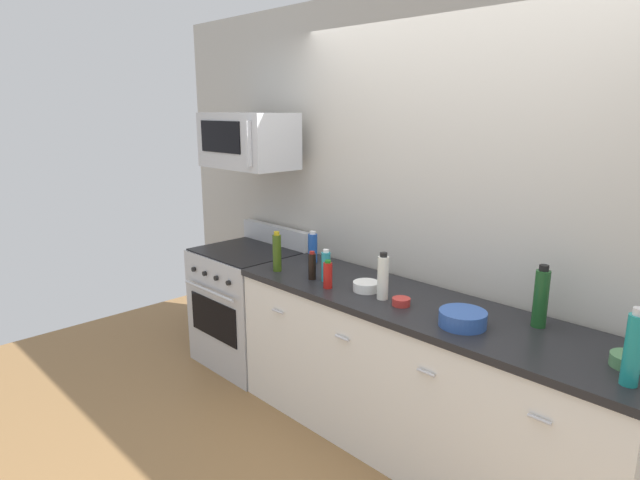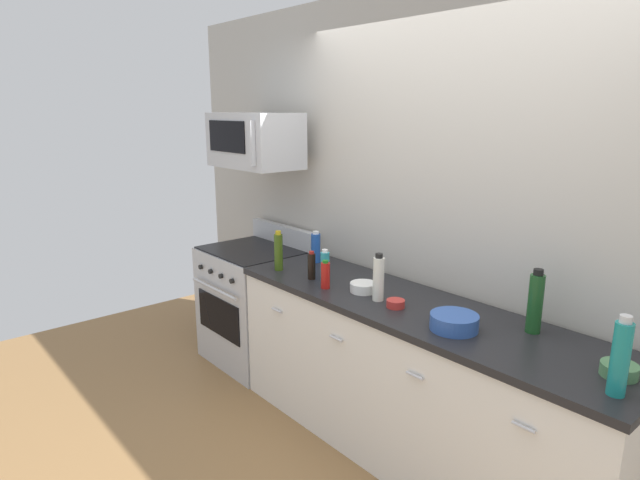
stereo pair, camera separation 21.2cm
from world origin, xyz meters
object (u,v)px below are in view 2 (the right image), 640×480
Objects in this scene: bottle_vinegar_white at (378,278)px; bowl_red_small at (396,303)px; bottle_soda_blue at (316,247)px; bottle_wine_green at (535,303)px; bottle_olive_oil at (278,252)px; bowl_white_ceramic at (363,287)px; bowl_blue_mixing at (454,321)px; bottle_dish_soap at (325,266)px; bowl_green_glaze at (619,370)px; microwave at (255,140)px; bottle_soy_sauce_dark at (312,266)px; bottle_hot_sauce_red at (325,275)px; bottle_sparkling_teal at (620,358)px; range_oven at (255,304)px.

bottle_vinegar_white is 0.18m from bowl_red_small.
bottle_soda_blue is 1.62m from bottle_wine_green.
bottle_soda_blue is 0.83× the size of bottle_olive_oil.
bowl_white_ceramic is at bearing 166.23° from bottle_vinegar_white.
bowl_white_ceramic is at bearing 175.19° from bowl_blue_mixing.
bowl_blue_mixing is (0.99, -0.02, -0.06)m from bottle_dish_soap.
bottle_soda_blue is 2.08m from bowl_green_glaze.
bottle_wine_green is 1.35× the size of bowl_blue_mixing.
microwave is 4.06× the size of bottle_soy_sauce_dark.
bowl_red_small is (0.14, -0.01, -0.11)m from bottle_vinegar_white.
microwave is 2.77m from bowl_green_glaze.
bottle_olive_oil is 1.37m from bowl_blue_mixing.
bottle_hot_sauce_red is (1.06, -0.22, -0.75)m from microwave.
microwave is 2.80m from bottle_sparkling_teal.
bottle_wine_green is at bearing 11.19° from bottle_dish_soap.
microwave is at bearing 175.64° from bowl_white_ceramic.
bottle_olive_oil is at bearing -168.58° from bottle_wine_green.
bottle_dish_soap reaches higher than bottle_hot_sauce_red.
bowl_red_small is at bearing -14.06° from bottle_soda_blue.
range_oven is 1.03m from bottle_soy_sauce_dark.
bottle_dish_soap is 0.87× the size of bowl_blue_mixing.
bowl_green_glaze is at bearing 9.18° from bowl_blue_mixing.
bowl_green_glaze is (1.11, 0.11, 0.01)m from bowl_red_small.
bottle_hot_sauce_red reaches higher than bowl_white_ceramic.
microwave is 3.14× the size of bowl_blue_mixing.
bottle_soda_blue is 0.43m from bottle_dish_soap.
bowl_green_glaze is (1.60, 0.19, -0.05)m from bottle_hot_sauce_red.
bowl_white_ceramic is at bearing 11.34° from bottle_soy_sauce_dark.
bottle_vinegar_white is (1.41, -0.09, 0.58)m from range_oven.
bottle_wine_green is at bearing 11.42° from bottle_olive_oil.
bottle_soda_blue is at bearing 13.78° from range_oven.
range_oven is at bearing 176.39° from bottle_vinegar_white.
bottle_sparkling_teal reaches higher than bowl_green_glaze.
bottle_olive_oil is at bearing -171.62° from bottle_soy_sauce_dark.
bottle_dish_soap is (-1.75, 0.07, -0.05)m from bottle_sparkling_teal.
bowl_blue_mixing is (0.68, -0.06, 0.01)m from bowl_white_ceramic.
bottle_soy_sauce_dark is at bearing -44.11° from bottle_soda_blue.
bottle_sparkling_teal reaches higher than bottle_dish_soap.
bowl_red_small is 1.11m from bowl_green_glaze.
bottle_soy_sauce_dark is 1.05× the size of bottle_hot_sauce_red.
bottle_hot_sauce_red is at bearing -173.38° from bowl_green_glaze.
bottle_vinegar_white is (-0.80, -0.25, -0.02)m from bottle_wine_green.
bottle_wine_green is at bearing 12.38° from bowl_white_ceramic.
bottle_dish_soap is at bearing -179.88° from bottle_vinegar_white.
microwave is (0.00, 0.04, 1.28)m from range_oven.
bowl_green_glaze is at bearing 4.35° from bottle_soy_sauce_dark.
bowl_white_ceramic is 0.30m from bowl_red_small.
bowl_blue_mixing is (0.53, -0.02, -0.09)m from bottle_vinegar_white.
bottle_dish_soap is 0.46m from bottle_vinegar_white.
bottle_soy_sauce_dark is 0.77× the size of bowl_blue_mixing.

